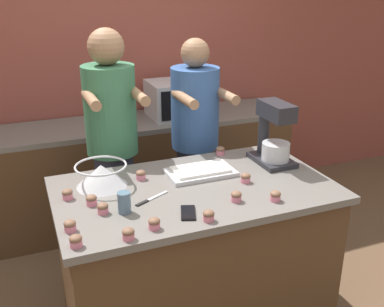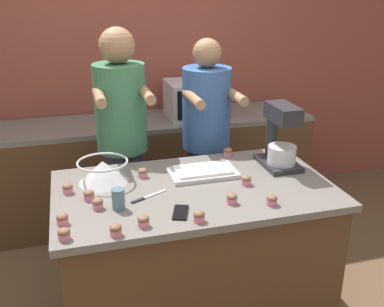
{
  "view_description": "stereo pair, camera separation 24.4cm",
  "coord_description": "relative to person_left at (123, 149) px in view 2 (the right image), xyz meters",
  "views": [
    {
      "loc": [
        -0.85,
        -2.07,
        1.98
      ],
      "look_at": [
        0.0,
        0.04,
        1.1
      ],
      "focal_mm": 42.0,
      "sensor_mm": 36.0,
      "label": 1
    },
    {
      "loc": [
        -0.62,
        -2.15,
        1.98
      ],
      "look_at": [
        0.0,
        0.04,
        1.1
      ],
      "focal_mm": 42.0,
      "sensor_mm": 36.0,
      "label": 2
    }
  ],
  "objects": [
    {
      "name": "knife",
      "position": [
        0.02,
        -0.79,
        0.01
      ],
      "size": [
        0.2,
        0.11,
        0.01
      ],
      "color": "#BCBCC1",
      "rests_on": "island_counter"
    },
    {
      "name": "cupcake_2",
      "position": [
        -0.05,
        -1.07,
        0.04
      ],
      "size": [
        0.06,
        0.06,
        0.06
      ],
      "color": "#D17084",
      "rests_on": "island_counter"
    },
    {
      "name": "cell_phone",
      "position": [
        0.15,
        -1.0,
        0.02
      ],
      "size": [
        0.11,
        0.16,
        0.01
      ],
      "color": "black",
      "rests_on": "island_counter"
    },
    {
      "name": "cupcake_6",
      "position": [
        -0.23,
        -0.84,
        0.04
      ],
      "size": [
        0.06,
        0.06,
        0.06
      ],
      "color": "#D17084",
      "rests_on": "island_counter"
    },
    {
      "name": "back_counter",
      "position": [
        0.3,
        0.71,
        -0.46
      ],
      "size": [
        2.8,
        0.6,
        0.89
      ],
      "color": "#4C331E",
      "rests_on": "ground_plane"
    },
    {
      "name": "cupcake_4",
      "position": [
        -0.37,
        -0.62,
        0.04
      ],
      "size": [
        0.06,
        0.06,
        0.06
      ],
      "color": "#D17084",
      "rests_on": "island_counter"
    },
    {
      "name": "mixing_bowl",
      "position": [
        -0.18,
        -0.52,
        0.08
      ],
      "size": [
        0.29,
        0.29,
        0.13
      ],
      "color": "#BCBCC1",
      "rests_on": "island_counter"
    },
    {
      "name": "cupcake_8",
      "position": [
        -0.41,
        -0.95,
        0.04
      ],
      "size": [
        0.06,
        0.06,
        0.06
      ],
      "color": "#D17084",
      "rests_on": "island_counter"
    },
    {
      "name": "person_right",
      "position": [
        0.59,
        -0.0,
        -0.05
      ],
      "size": [
        0.35,
        0.51,
        1.63
      ],
      "color": "#33384C",
      "rests_on": "ground_plane"
    },
    {
      "name": "cupcake_12",
      "position": [
        0.63,
        -0.34,
        0.04
      ],
      "size": [
        0.06,
        0.06,
        0.06
      ],
      "color": "#D17084",
      "rests_on": "island_counter"
    },
    {
      "name": "cupcake_3",
      "position": [
        0.62,
        -1.03,
        0.04
      ],
      "size": [
        0.06,
        0.06,
        0.06
      ],
      "color": "#D17084",
      "rests_on": "island_counter"
    },
    {
      "name": "cupcake_10",
      "position": [
        -0.18,
        -1.11,
        0.04
      ],
      "size": [
        0.06,
        0.06,
        0.06
      ],
      "color": "#D17084",
      "rests_on": "island_counter"
    },
    {
      "name": "person_left",
      "position": [
        0.0,
        0.0,
        0.0
      ],
      "size": [
        0.35,
        0.51,
        1.72
      ],
      "color": "#33384C",
      "rests_on": "ground_plane"
    },
    {
      "name": "cupcake_0",
      "position": [
        0.05,
        -0.52,
        0.04
      ],
      "size": [
        0.06,
        0.06,
        0.06
      ],
      "color": "#D17084",
      "rests_on": "island_counter"
    },
    {
      "name": "cupcake_7",
      "position": [
        -0.4,
        -1.09,
        0.04
      ],
      "size": [
        0.06,
        0.06,
        0.06
      ],
      "color": "#D17084",
      "rests_on": "island_counter"
    },
    {
      "name": "cupcake_11",
      "position": [
        -0.27,
        -0.73,
        0.04
      ],
      "size": [
        0.06,
        0.06,
        0.06
      ],
      "color": "#D17084",
      "rests_on": "island_counter"
    },
    {
      "name": "island_counter",
      "position": [
        0.3,
        -0.72,
        -0.45
      ],
      "size": [
        1.52,
        0.88,
        0.92
      ],
      "color": "#4C331E",
      "rests_on": "ground_plane"
    },
    {
      "name": "cupcake_5",
      "position": [
        0.21,
        -1.1,
        0.04
      ],
      "size": [
        0.06,
        0.06,
        0.06
      ],
      "color": "#D17084",
      "rests_on": "island_counter"
    },
    {
      "name": "cupcake_1",
      "position": [
        0.43,
        -0.97,
        0.04
      ],
      "size": [
        0.06,
        0.06,
        0.06
      ],
      "color": "#D17084",
      "rests_on": "island_counter"
    },
    {
      "name": "baking_tray",
      "position": [
        0.39,
        -0.58,
        0.03
      ],
      "size": [
        0.39,
        0.23,
        0.04
      ],
      "color": "#BCBCC1",
      "rests_on": "island_counter"
    },
    {
      "name": "back_wall",
      "position": [
        0.3,
        1.06,
        0.44
      ],
      "size": [
        10.0,
        0.06,
        2.7
      ],
      "color": "brown",
      "rests_on": "ground_plane"
    },
    {
      "name": "cupcake_9",
      "position": [
        0.58,
        -0.78,
        0.04
      ],
      "size": [
        0.06,
        0.06,
        0.06
      ],
      "color": "#D17084",
      "rests_on": "island_counter"
    },
    {
      "name": "drinking_glass",
      "position": [
        -0.13,
        -0.87,
        0.07
      ],
      "size": [
        0.07,
        0.07,
        0.11
      ],
      "color": "slate",
      "rests_on": "island_counter"
    },
    {
      "name": "microwave_oven",
      "position": [
        0.71,
        0.71,
        0.13
      ],
      "size": [
        0.47,
        0.4,
        0.3
      ],
      "color": "#B7B7BC",
      "rests_on": "back_counter"
    },
    {
      "name": "stand_mixer",
      "position": [
        0.88,
        -0.58,
        0.18
      ],
      "size": [
        0.2,
        0.3,
        0.39
      ],
      "color": "#232328",
      "rests_on": "island_counter"
    }
  ]
}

